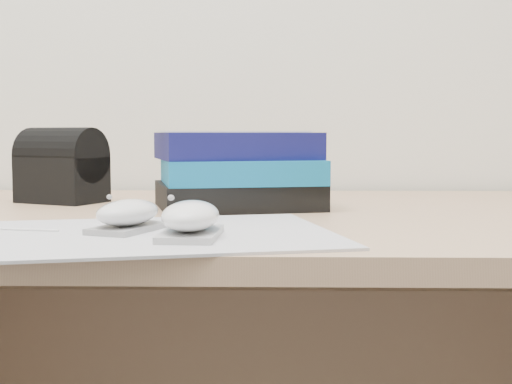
{
  "coord_description": "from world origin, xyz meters",
  "views": [
    {
      "loc": [
        -0.06,
        0.49,
        0.85
      ],
      "look_at": [
        -0.08,
        1.46,
        0.77
      ],
      "focal_mm": 50.0,
      "sensor_mm": 36.0,
      "label": 1
    }
  ],
  "objects_px": {
    "desk": "(306,349)",
    "mouse_rear": "(128,215)",
    "mouse_front": "(191,219)",
    "pouch": "(62,166)",
    "book_stack": "(238,171)"
  },
  "relations": [
    {
      "from": "desk",
      "to": "pouch",
      "type": "distance_m",
      "value": 0.52
    },
    {
      "from": "book_stack",
      "to": "pouch",
      "type": "xyz_separation_m",
      "value": [
        -0.31,
        0.08,
        0.0
      ]
    },
    {
      "from": "desk",
      "to": "book_stack",
      "type": "xyz_separation_m",
      "value": [
        -0.11,
        -0.01,
        0.29
      ]
    },
    {
      "from": "mouse_front",
      "to": "pouch",
      "type": "height_order",
      "value": "pouch"
    },
    {
      "from": "mouse_front",
      "to": "pouch",
      "type": "bearing_deg",
      "value": 122.26
    },
    {
      "from": "mouse_rear",
      "to": "pouch",
      "type": "distance_m",
      "value": 0.43
    },
    {
      "from": "desk",
      "to": "book_stack",
      "type": "relative_size",
      "value": 5.54
    },
    {
      "from": "desk",
      "to": "mouse_rear",
      "type": "xyz_separation_m",
      "value": [
        -0.23,
        -0.31,
        0.26
      ]
    },
    {
      "from": "mouse_rear",
      "to": "book_stack",
      "type": "bearing_deg",
      "value": 68.42
    },
    {
      "from": "book_stack",
      "to": "desk",
      "type": "bearing_deg",
      "value": 4.21
    },
    {
      "from": "desk",
      "to": "mouse_front",
      "type": "relative_size",
      "value": 13.58
    },
    {
      "from": "mouse_rear",
      "to": "book_stack",
      "type": "xyz_separation_m",
      "value": [
        0.12,
        0.3,
        0.04
      ]
    },
    {
      "from": "pouch",
      "to": "book_stack",
      "type": "bearing_deg",
      "value": -15.2
    },
    {
      "from": "pouch",
      "to": "mouse_rear",
      "type": "bearing_deg",
      "value": -63.28
    },
    {
      "from": "book_stack",
      "to": "pouch",
      "type": "relative_size",
      "value": 1.76
    }
  ]
}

